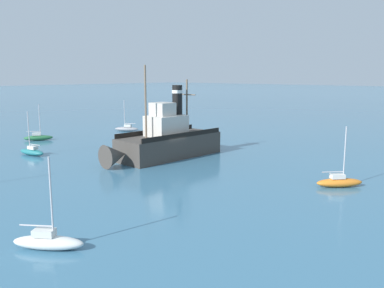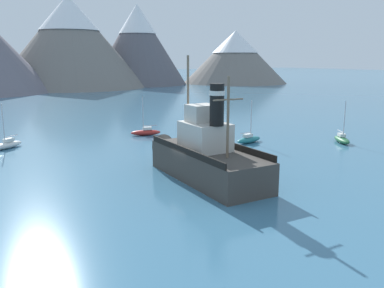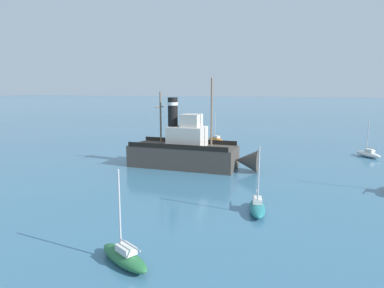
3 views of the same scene
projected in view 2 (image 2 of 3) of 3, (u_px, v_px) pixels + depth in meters
name	position (u px, v px, depth m)	size (l,w,h in m)	color
ground_plane	(189.00, 179.00, 33.25)	(600.00, 600.00, 0.00)	teal
mountain_ridge	(18.00, 44.00, 124.61)	(198.15, 55.72, 33.13)	slate
old_tugboat	(204.00, 156.00, 33.16)	(4.72, 14.48, 9.90)	#423D38
sailboat_white	(8.00, 144.00, 44.34)	(3.72, 3.12, 4.90)	white
sailboat_green	(342.00, 139.00, 47.29)	(2.87, 3.84, 4.90)	#286B3D
sailboat_teal	(249.00, 139.00, 47.23)	(3.93, 1.74, 4.90)	#23757A
sailboat_red	(146.00, 132.00, 51.88)	(3.95, 2.30, 4.90)	#B22823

